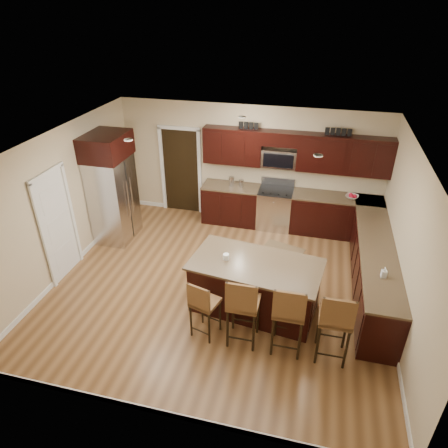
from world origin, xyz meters
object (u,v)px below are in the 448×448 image
(stool_mid, at_px, (243,304))
(refrigerator, at_px, (112,187))
(stool_right, at_px, (289,312))
(stool_left, at_px, (203,303))
(range, at_px, (275,208))
(island, at_px, (255,287))
(stool_extra, at_px, (336,320))

(stool_mid, xyz_separation_m, refrigerator, (-3.31, 2.43, 0.43))
(stool_right, distance_m, refrigerator, 4.69)
(stool_mid, xyz_separation_m, stool_right, (0.67, 0.00, -0.00))
(refrigerator, bearing_deg, stool_right, -31.42)
(stool_left, height_order, stool_right, stool_right)
(stool_mid, bearing_deg, stool_right, -0.36)
(range, distance_m, island, 2.88)
(island, bearing_deg, stool_left, -120.46)
(island, distance_m, stool_left, 1.09)
(stool_right, distance_m, stool_extra, 0.65)
(range, xyz_separation_m, stool_left, (-0.61, -3.71, 0.18))
(stool_mid, bearing_deg, island, 86.88)
(stool_left, height_order, stool_mid, stool_mid)
(range, height_order, stool_left, range)
(stool_extra, bearing_deg, range, 109.17)
(range, height_order, stool_extra, stool_extra)
(range, bearing_deg, stool_right, -79.62)
(stool_mid, height_order, stool_right, same)
(stool_left, bearing_deg, island, 67.66)
(range, bearing_deg, stool_mid, -89.88)
(stool_mid, distance_m, refrigerator, 4.13)
(stool_extra, bearing_deg, stool_left, 179.09)
(refrigerator, height_order, stool_extra, refrigerator)
(stool_mid, height_order, stool_extra, same)
(range, relative_size, stool_extra, 0.90)
(refrigerator, bearing_deg, stool_mid, -36.33)
(island, bearing_deg, stool_extra, -26.11)
(island, height_order, stool_right, stool_right)
(island, xyz_separation_m, refrigerator, (-3.35, 1.58, 0.77))
(range, distance_m, stool_extra, 3.97)
(range, relative_size, stool_left, 1.07)
(range, xyz_separation_m, stool_extra, (1.33, -3.73, 0.30))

